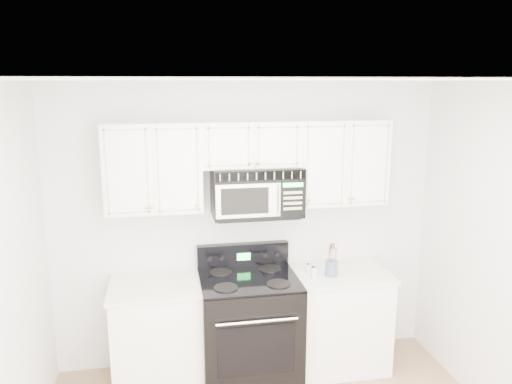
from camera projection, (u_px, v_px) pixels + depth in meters
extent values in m
cube|color=white|center=(301.00, 80.00, 2.62)|extent=(3.50, 3.50, 0.01)
cube|color=silver|center=(247.00, 226.00, 4.58)|extent=(3.50, 0.01, 2.60)
cube|color=silver|center=(163.00, 336.00, 4.32)|extent=(0.82, 0.63, 0.88)
cube|color=silver|center=(160.00, 286.00, 4.22)|extent=(0.86, 0.65, 0.04)
cube|color=black|center=(164.00, 373.00, 4.45)|extent=(0.82, 0.55, 0.10)
cube|color=silver|center=(338.00, 320.00, 4.61)|extent=(0.82, 0.63, 0.88)
cube|color=silver|center=(340.00, 273.00, 4.51)|extent=(0.86, 0.65, 0.04)
cube|color=black|center=(335.00, 356.00, 4.73)|extent=(0.82, 0.55, 0.10)
cube|color=black|center=(249.00, 328.00, 4.41)|extent=(0.84, 0.72, 0.92)
cube|color=black|center=(257.00, 351.00, 4.06)|extent=(0.64, 0.01, 0.44)
cylinder|color=silver|center=(257.00, 322.00, 3.98)|extent=(0.67, 0.02, 0.02)
cube|color=black|center=(249.00, 279.00, 4.31)|extent=(0.84, 0.72, 0.02)
cube|color=black|center=(243.00, 255.00, 4.59)|extent=(0.84, 0.08, 0.22)
cube|color=#1FEE47|center=(244.00, 257.00, 4.55)|extent=(0.12, 0.00, 0.07)
cube|color=silver|center=(153.00, 167.00, 4.15)|extent=(0.80, 0.33, 0.75)
cube|color=silver|center=(341.00, 162.00, 4.44)|extent=(0.80, 0.33, 0.75)
cube|color=silver|center=(250.00, 144.00, 4.26)|extent=(0.84, 0.33, 0.39)
sphere|color=#E1A44E|center=(152.00, 207.00, 4.03)|extent=(0.03, 0.03, 0.03)
sphere|color=#E1A44E|center=(196.00, 205.00, 4.09)|extent=(0.03, 0.03, 0.03)
sphere|color=#E1A44E|center=(309.00, 200.00, 4.26)|extent=(0.03, 0.03, 0.03)
sphere|color=#E1A44E|center=(349.00, 199.00, 4.33)|extent=(0.03, 0.03, 0.03)
sphere|color=#E1A44E|center=(250.00, 163.00, 4.10)|extent=(0.03, 0.03, 0.03)
sphere|color=#E1A44E|center=(257.00, 163.00, 4.11)|extent=(0.03, 0.03, 0.03)
cylinder|color=#B81708|center=(256.00, 169.00, 4.12)|extent=(0.00, 0.00, 0.10)
sphere|color=#E1A44E|center=(256.00, 175.00, 4.13)|extent=(0.03, 0.03, 0.03)
cube|color=black|center=(257.00, 191.00, 4.33)|extent=(0.78, 0.39, 0.43)
cube|color=#AFA88D|center=(261.00, 176.00, 4.11)|extent=(0.76, 0.01, 0.08)
cube|color=#A4A4A4|center=(248.00, 201.00, 4.13)|extent=(0.54, 0.01, 0.29)
cube|color=black|center=(245.00, 201.00, 4.11)|extent=(0.40, 0.01, 0.22)
cube|color=black|center=(293.00, 199.00, 4.19)|extent=(0.21, 0.01, 0.29)
cube|color=#1FEE47|center=(293.00, 185.00, 4.16)|extent=(0.17, 0.00, 0.04)
cylinder|color=silver|center=(280.00, 201.00, 4.14)|extent=(0.02, 0.02, 0.24)
cylinder|color=slate|center=(331.00, 268.00, 4.39)|extent=(0.11, 0.11, 0.14)
cylinder|color=#B27457|center=(335.00, 260.00, 4.38)|extent=(0.01, 0.01, 0.24)
cylinder|color=black|center=(329.00, 259.00, 4.39)|extent=(0.01, 0.01, 0.26)
cylinder|color=#B27457|center=(331.00, 260.00, 4.34)|extent=(0.01, 0.01, 0.28)
cylinder|color=black|center=(335.00, 260.00, 4.38)|extent=(0.01, 0.01, 0.24)
cylinder|color=#B27457|center=(329.00, 259.00, 4.39)|extent=(0.01, 0.01, 0.26)
cylinder|color=black|center=(331.00, 260.00, 4.34)|extent=(0.01, 0.01, 0.28)
cylinder|color=#B27457|center=(335.00, 260.00, 4.38)|extent=(0.01, 0.01, 0.24)
cylinder|color=silver|center=(314.00, 272.00, 4.35)|extent=(0.04, 0.04, 0.09)
cylinder|color=silver|center=(314.00, 266.00, 4.34)|extent=(0.05, 0.05, 0.02)
cylinder|color=silver|center=(309.00, 269.00, 4.43)|extent=(0.04, 0.04, 0.09)
cylinder|color=silver|center=(309.00, 263.00, 4.42)|extent=(0.04, 0.04, 0.02)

